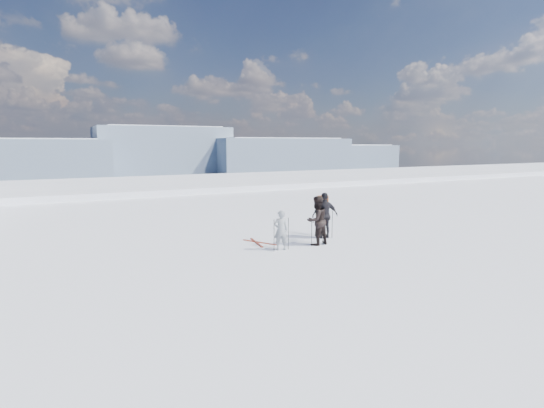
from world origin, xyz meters
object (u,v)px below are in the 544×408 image
at_px(skier_grey, 281,230).
at_px(skier_pack, 325,215).
at_px(skier_dark, 317,221).
at_px(skis_loose, 258,242).

height_order(skier_grey, skier_pack, skier_pack).
height_order(skier_dark, skier_pack, skier_dark).
bearing_deg(skier_grey, skier_dark, -165.53).
bearing_deg(skis_loose, skier_dark, -35.15).
relative_size(skier_grey, skier_dark, 0.78).
xyz_separation_m(skier_grey, skier_dark, (1.72, 0.09, 0.22)).
height_order(skier_pack, skis_loose, skier_pack).
bearing_deg(skier_pack, skier_dark, 53.83).
relative_size(skier_grey, skier_pack, 0.78).
height_order(skier_dark, skis_loose, skier_dark).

